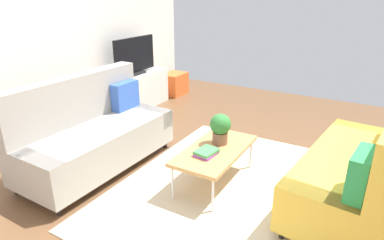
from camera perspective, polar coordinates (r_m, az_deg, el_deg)
The scene contains 15 objects.
ground_plane at distance 3.85m, azimuth 5.52°, elevation -10.40°, with size 7.68×7.68×0.00m, color brown.
wall_far at distance 5.13m, azimuth -24.27°, elevation 13.14°, with size 6.40×0.12×2.90m, color white.
area_rug at distance 3.71m, azimuth 6.30°, elevation -11.61°, with size 2.90×2.20×0.01m, color beige.
couch_beige at distance 4.12m, azimuth -16.48°, elevation -2.10°, with size 1.92×0.88×1.10m.
couch_green at distance 3.57m, azimuth 27.17°, elevation -7.42°, with size 1.98×1.04×1.10m.
coffee_table at distance 3.64m, azimuth 3.99°, elevation -5.29°, with size 1.10×0.56×0.42m.
tv_console at distance 6.11m, azimuth -9.55°, elevation 4.86°, with size 1.40×0.44×0.64m, color silver.
tv at distance 5.96m, azimuth -9.77°, elevation 10.68°, with size 1.00×0.20×0.64m.
storage_trunk at distance 6.93m, azimuth -3.08°, elevation 6.22°, with size 0.52×0.40×0.44m, color orange.
potted_plant at distance 3.67m, azimuth 4.88°, elevation -1.28°, with size 0.23×0.23×0.35m.
table_book_0 at distance 3.48m, azimuth 2.48°, elevation -5.78°, with size 0.24×0.18×0.03m, color purple.
table_book_1 at distance 3.47m, azimuth 2.49°, elevation -5.38°, with size 0.24×0.18×0.03m, color #3F8C4C.
vase_0 at distance 5.63m, azimuth -13.94°, elevation 7.20°, with size 0.14×0.14×0.13m, color #B24C4C.
vase_1 at distance 5.76m, azimuth -12.62°, elevation 7.87°, with size 0.09×0.09×0.18m, color silver.
bottle_0 at distance 5.82m, azimuth -10.93°, elevation 8.04°, with size 0.04×0.04×0.17m, color purple.
Camera 1 is at (-3.00, -1.33, 2.01)m, focal length 31.13 mm.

